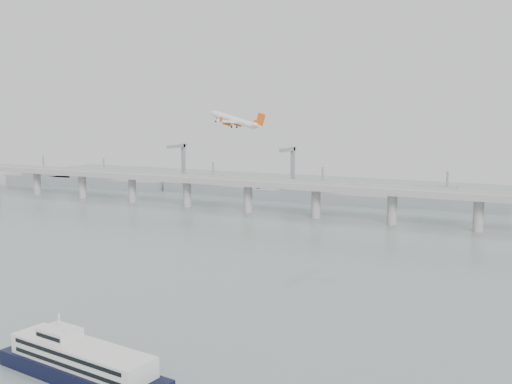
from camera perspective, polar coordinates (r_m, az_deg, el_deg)
The scene contains 5 objects.
ground at distance 206.35m, azimuth -7.09°, elevation -11.78°, with size 900.00×900.00×0.00m, color slate.
bridge at distance 380.87m, azimuth 9.79°, elevation -0.17°, with size 800.00×22.00×23.90m.
distant_fleet at distance 505.53m, azimuth -4.90°, elevation 0.50°, with size 453.00×60.90×40.00m.
ferry at distance 165.61m, azimuth -16.24°, elevation -15.40°, with size 85.99×21.71×16.23m.
airliner at distance 287.42m, azimuth -1.96°, elevation 6.82°, with size 32.74×29.59×10.45m.
Camera 1 is at (109.85, -160.82, 68.18)m, focal length 42.00 mm.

